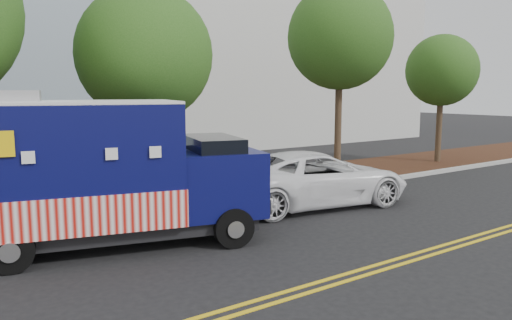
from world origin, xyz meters
TOP-DOWN VIEW (x-y plane):
  - ground at (0.00, 0.00)m, footprint 120.00×120.00m
  - curb at (0.00, 1.40)m, footprint 120.00×0.18m
  - mulch_strip at (0.00, 3.50)m, footprint 120.00×4.00m
  - centerline_near at (0.00, -4.45)m, footprint 120.00×0.10m
  - centerline_far at (0.00, -4.70)m, footprint 120.00×0.10m
  - tree_b at (0.31, 3.16)m, footprint 3.91×3.91m
  - tree_c at (7.99, 3.05)m, footprint 3.93×3.93m
  - tree_d at (14.22, 2.96)m, footprint 3.16×3.16m
  - sign_post at (-1.55, 1.58)m, footprint 0.06×0.06m
  - food_truck at (-2.21, -0.24)m, footprint 6.71×3.81m
  - white_car at (4.18, 0.11)m, footprint 6.07×3.52m

SIDE VIEW (x-z plane):
  - ground at x=0.00m, z-range 0.00..0.00m
  - centerline_near at x=0.00m, z-range 0.00..0.01m
  - centerline_far at x=0.00m, z-range 0.00..0.01m
  - curb at x=0.00m, z-range 0.00..0.15m
  - mulch_strip at x=0.00m, z-range 0.00..0.15m
  - white_car at x=4.18m, z-range 0.00..1.59m
  - sign_post at x=-1.55m, z-range 0.00..2.40m
  - food_truck at x=-2.21m, z-range -0.16..3.19m
  - tree_d at x=14.22m, z-range 1.31..7.12m
  - tree_b at x=0.31m, z-range 1.20..7.52m
  - tree_c at x=7.99m, z-range 1.66..8.95m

